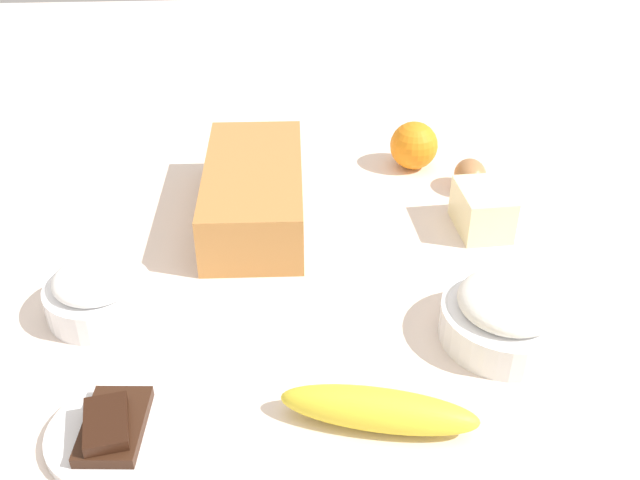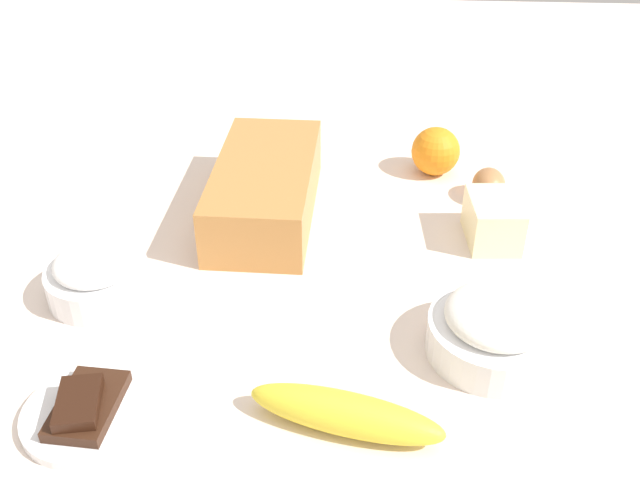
{
  "view_description": "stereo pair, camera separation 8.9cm",
  "coord_description": "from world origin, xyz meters",
  "px_view_note": "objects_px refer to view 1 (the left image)",
  "views": [
    {
      "loc": [
        0.73,
        -0.04,
        0.54
      ],
      "look_at": [
        0.0,
        0.0,
        0.04
      ],
      "focal_mm": 40.64,
      "sensor_mm": 36.0,
      "label": 1
    },
    {
      "loc": [
        0.73,
        0.05,
        0.54
      ],
      "look_at": [
        0.0,
        0.0,
        0.04
      ],
      "focal_mm": 40.64,
      "sensor_mm": 36.0,
      "label": 2
    }
  ],
  "objects_px": {
    "loaf_pan": "(254,191)",
    "banana": "(379,410)",
    "orange_fruit": "(414,145)",
    "sugar_bowl": "(98,291)",
    "chocolate_plate": "(114,431)",
    "flour_bowl": "(507,314)",
    "egg_near_butter": "(470,176)",
    "butter_block": "(482,210)"
  },
  "relations": [
    {
      "from": "banana",
      "to": "flour_bowl",
      "type": "bearing_deg",
      "value": 127.27
    },
    {
      "from": "flour_bowl",
      "to": "butter_block",
      "type": "distance_m",
      "value": 0.22
    },
    {
      "from": "flour_bowl",
      "to": "sugar_bowl",
      "type": "xyz_separation_m",
      "value": [
        -0.07,
        -0.45,
        -0.0
      ]
    },
    {
      "from": "loaf_pan",
      "to": "butter_block",
      "type": "height_order",
      "value": "loaf_pan"
    },
    {
      "from": "sugar_bowl",
      "to": "loaf_pan",
      "type": "bearing_deg",
      "value": 138.37
    },
    {
      "from": "flour_bowl",
      "to": "banana",
      "type": "bearing_deg",
      "value": -52.73
    },
    {
      "from": "banana",
      "to": "egg_near_butter",
      "type": "bearing_deg",
      "value": 156.75
    },
    {
      "from": "sugar_bowl",
      "to": "banana",
      "type": "height_order",
      "value": "sugar_bowl"
    },
    {
      "from": "loaf_pan",
      "to": "egg_near_butter",
      "type": "xyz_separation_m",
      "value": [
        -0.06,
        0.31,
        -0.02
      ]
    },
    {
      "from": "chocolate_plate",
      "to": "sugar_bowl",
      "type": "bearing_deg",
      "value": -165.5
    },
    {
      "from": "banana",
      "to": "orange_fruit",
      "type": "relative_size",
      "value": 2.6
    },
    {
      "from": "orange_fruit",
      "to": "egg_near_butter",
      "type": "height_order",
      "value": "orange_fruit"
    },
    {
      "from": "egg_near_butter",
      "to": "chocolate_plate",
      "type": "relative_size",
      "value": 0.47
    },
    {
      "from": "loaf_pan",
      "to": "banana",
      "type": "distance_m",
      "value": 0.4
    },
    {
      "from": "butter_block",
      "to": "egg_near_butter",
      "type": "xyz_separation_m",
      "value": [
        -0.11,
        0.01,
        -0.01
      ]
    },
    {
      "from": "banana",
      "to": "egg_near_butter",
      "type": "distance_m",
      "value": 0.48
    },
    {
      "from": "flour_bowl",
      "to": "orange_fruit",
      "type": "xyz_separation_m",
      "value": [
        -0.4,
        -0.04,
        0.0
      ]
    },
    {
      "from": "orange_fruit",
      "to": "flour_bowl",
      "type": "bearing_deg",
      "value": 5.14
    },
    {
      "from": "banana",
      "to": "loaf_pan",
      "type": "bearing_deg",
      "value": -162.08
    },
    {
      "from": "loaf_pan",
      "to": "banana",
      "type": "relative_size",
      "value": 1.49
    },
    {
      "from": "sugar_bowl",
      "to": "banana",
      "type": "relative_size",
      "value": 0.63
    },
    {
      "from": "loaf_pan",
      "to": "chocolate_plate",
      "type": "distance_m",
      "value": 0.41
    },
    {
      "from": "sugar_bowl",
      "to": "orange_fruit",
      "type": "height_order",
      "value": "orange_fruit"
    },
    {
      "from": "sugar_bowl",
      "to": "butter_block",
      "type": "xyz_separation_m",
      "value": [
        -0.15,
        0.48,
        0.0
      ]
    },
    {
      "from": "orange_fruit",
      "to": "egg_near_butter",
      "type": "distance_m",
      "value": 0.1
    },
    {
      "from": "loaf_pan",
      "to": "sugar_bowl",
      "type": "bearing_deg",
      "value": -40.58
    },
    {
      "from": "orange_fruit",
      "to": "sugar_bowl",
      "type": "bearing_deg",
      "value": -51.53
    },
    {
      "from": "flour_bowl",
      "to": "egg_near_butter",
      "type": "distance_m",
      "value": 0.33
    },
    {
      "from": "butter_block",
      "to": "orange_fruit",
      "type": "bearing_deg",
      "value": -160.88
    },
    {
      "from": "banana",
      "to": "orange_fruit",
      "type": "xyz_separation_m",
      "value": [
        -0.52,
        0.12,
        0.02
      ]
    },
    {
      "from": "flour_bowl",
      "to": "banana",
      "type": "height_order",
      "value": "flour_bowl"
    },
    {
      "from": "banana",
      "to": "orange_fruit",
      "type": "height_order",
      "value": "orange_fruit"
    },
    {
      "from": "orange_fruit",
      "to": "chocolate_plate",
      "type": "height_order",
      "value": "orange_fruit"
    },
    {
      "from": "egg_near_butter",
      "to": "chocolate_plate",
      "type": "distance_m",
      "value": 0.62
    },
    {
      "from": "flour_bowl",
      "to": "egg_near_butter",
      "type": "relative_size",
      "value": 2.34
    },
    {
      "from": "butter_block",
      "to": "chocolate_plate",
      "type": "bearing_deg",
      "value": -51.74
    },
    {
      "from": "sugar_bowl",
      "to": "orange_fruit",
      "type": "distance_m",
      "value": 0.53
    },
    {
      "from": "orange_fruit",
      "to": "butter_block",
      "type": "bearing_deg",
      "value": 19.12
    },
    {
      "from": "chocolate_plate",
      "to": "loaf_pan",
      "type": "bearing_deg",
      "value": 162.03
    },
    {
      "from": "flour_bowl",
      "to": "egg_near_butter",
      "type": "bearing_deg",
      "value": 173.76
    },
    {
      "from": "banana",
      "to": "orange_fruit",
      "type": "bearing_deg",
      "value": 167.12
    },
    {
      "from": "flour_bowl",
      "to": "orange_fruit",
      "type": "height_order",
      "value": "orange_fruit"
    }
  ]
}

